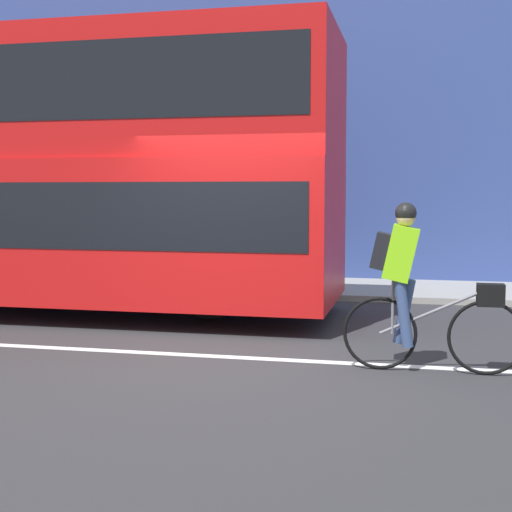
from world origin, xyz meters
The scene contains 6 objects.
ground_plane centered at (0.00, 0.00, 0.00)m, with size 80.00×80.00×0.00m, color #2D2D30.
road_center_line centered at (0.00, 0.14, 0.00)m, with size 50.00×0.14×0.01m, color silver.
sidewalk_curb centered at (0.00, 5.65, 0.05)m, with size 60.00×2.44×0.10m.
building_facade centered at (0.00, 7.02, 3.99)m, with size 60.00×0.30×7.98m.
bus centered at (-3.49, 2.45, 2.20)m, with size 9.26×2.62×4.01m.
cyclist_on_bike centered at (2.21, -0.04, 0.91)m, with size 1.78×0.32×1.70m.
Camera 1 is at (2.21, -7.26, 1.80)m, focal length 50.00 mm.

